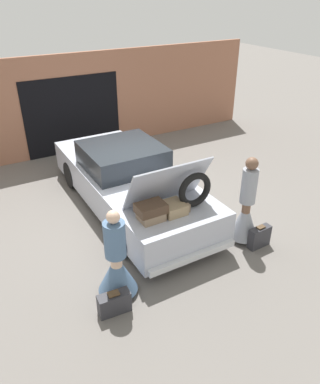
% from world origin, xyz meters
% --- Properties ---
extents(ground_plane, '(40.00, 40.00, 0.00)m').
position_xyz_m(ground_plane, '(0.00, 0.00, 0.00)').
color(ground_plane, slate).
extents(garage_wall_back, '(12.00, 0.14, 2.80)m').
position_xyz_m(garage_wall_back, '(0.00, 3.75, 1.39)').
color(garage_wall_back, '#9E664C').
rests_on(garage_wall_back, ground_plane).
extents(car, '(1.89, 5.06, 1.77)m').
position_xyz_m(car, '(-0.00, -0.01, 0.62)').
color(car, '#B2B7C6').
rests_on(car, ground_plane).
extents(person_left, '(0.64, 0.64, 1.57)m').
position_xyz_m(person_left, '(-1.36, -2.38, 0.55)').
color(person_left, beige).
rests_on(person_left, ground_plane).
extents(person_right, '(0.55, 0.55, 1.76)m').
position_xyz_m(person_right, '(1.36, -2.26, 0.64)').
color(person_right, brown).
rests_on(person_right, ground_plane).
extents(suitcase_beside_left_person, '(0.51, 0.24, 0.38)m').
position_xyz_m(suitcase_beside_left_person, '(-1.58, -2.73, 0.18)').
color(suitcase_beside_left_person, '#2D2D33').
rests_on(suitcase_beside_left_person, ground_plane).
extents(suitcase_beside_right_person, '(0.46, 0.19, 0.45)m').
position_xyz_m(suitcase_beside_right_person, '(1.48, -2.58, 0.21)').
color(suitcase_beside_right_person, '#2D2D33').
rests_on(suitcase_beside_right_person, ground_plane).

